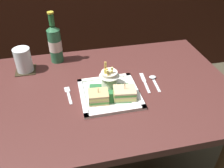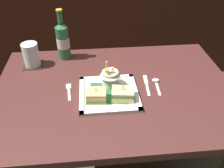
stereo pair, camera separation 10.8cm
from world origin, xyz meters
name	(u,v)px [view 1 (the left image)]	position (x,y,z in m)	size (l,w,h in m)	color
dining_table	(114,114)	(0.00, 0.00, 0.60)	(1.12, 0.78, 0.77)	#4B2522
square_plate	(110,94)	(-0.03, -0.05, 0.78)	(0.26, 0.26, 0.02)	white
sandwich_half_left	(98,97)	(-0.09, -0.09, 0.81)	(0.09, 0.08, 0.07)	tan
sandwich_half_right	(124,93)	(0.02, -0.09, 0.81)	(0.10, 0.08, 0.08)	beige
fries_cup	(109,76)	(-0.02, 0.01, 0.83)	(0.09, 0.09, 0.12)	silver
beer_bottle	(55,43)	(-0.25, 0.30, 0.88)	(0.07, 0.07, 0.27)	#2B6341
drink_coaster	(26,70)	(-0.41, 0.24, 0.77)	(0.10, 0.10, 0.00)	black
water_glass	(24,61)	(-0.41, 0.24, 0.83)	(0.08, 0.08, 0.12)	silver
fork	(68,94)	(-0.21, -0.01, 0.77)	(0.03, 0.13, 0.00)	silver
knife	(145,82)	(0.15, 0.01, 0.77)	(0.03, 0.16, 0.00)	silver
spoon	(154,79)	(0.20, 0.02, 0.78)	(0.03, 0.13, 0.01)	silver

